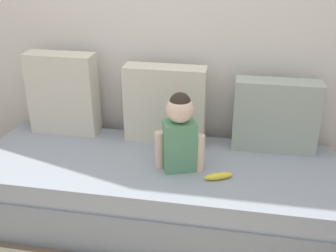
% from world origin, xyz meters
% --- Properties ---
extents(ground_plane, '(12.00, 12.00, 0.00)m').
position_xyz_m(ground_plane, '(0.00, 0.00, 0.00)').
color(ground_plane, brown).
extents(back_wall, '(5.50, 0.10, 2.53)m').
position_xyz_m(back_wall, '(0.00, 0.54, 1.27)').
color(back_wall, silver).
rests_on(back_wall, ground).
extents(couch, '(2.30, 0.83, 0.41)m').
position_xyz_m(couch, '(0.00, 0.00, 0.20)').
color(couch, gray).
rests_on(couch, ground).
extents(throw_pillow_left, '(0.47, 0.16, 0.57)m').
position_xyz_m(throw_pillow_left, '(-0.71, 0.31, 0.70)').
color(throw_pillow_left, beige).
rests_on(throw_pillow_left, couch).
extents(throw_pillow_center, '(0.53, 0.16, 0.52)m').
position_xyz_m(throw_pillow_center, '(0.00, 0.31, 0.67)').
color(throw_pillow_center, beige).
rests_on(throw_pillow_center, couch).
extents(throw_pillow_right, '(0.53, 0.16, 0.46)m').
position_xyz_m(throw_pillow_right, '(0.71, 0.31, 0.64)').
color(throw_pillow_right, '#99A393').
rests_on(throw_pillow_right, couch).
extents(toddler, '(0.30, 0.19, 0.48)m').
position_xyz_m(toddler, '(0.16, -0.05, 0.66)').
color(toddler, '#568E66').
rests_on(toddler, couch).
extents(banana, '(0.17, 0.11, 0.04)m').
position_xyz_m(banana, '(0.40, -0.13, 0.43)').
color(banana, yellow).
rests_on(banana, couch).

